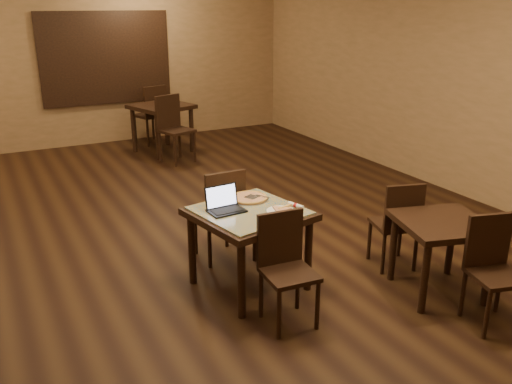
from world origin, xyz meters
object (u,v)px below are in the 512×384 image
tiled_table (249,220)px  chair_main_near (285,262)px  chair_main_far (221,210)px  other_table_c_chair_far (398,221)px  other_table_c (442,233)px  pizza_pan (249,199)px  other_table_a_chair_far (152,111)px  other_table_a_chair_near (173,125)px  laptop (224,204)px  other_table_a (162,113)px  other_table_c_chair_near (493,264)px

tiled_table → chair_main_near: 0.63m
chair_main_far → other_table_c_chair_far: (1.44, -0.97, -0.04)m
other_table_c → chair_main_far: bearing=150.0°
other_table_c_chair_far → chair_main_near: bearing=26.3°
other_table_c → pizza_pan: bearing=155.8°
tiled_table → other_table_a_chair_far: bearing=70.4°
chair_main_near → other_table_a_chair_near: 5.04m
tiled_table → other_table_c_chair_far: other_table_c_chair_far is taller
chair_main_far → laptop: size_ratio=2.99×
tiled_table → other_table_c_chair_far: bearing=-24.6°
chair_main_far → other_table_a: chair_main_far is taller
laptop → other_table_c_chair_near: bearing=-45.3°
other_table_a_chair_near → other_table_c_chair_far: size_ratio=1.20×
other_table_a → other_table_c: size_ratio=1.21×
other_table_a_chair_far → other_table_c_chair_far: 6.01m
chair_main_far → other_table_c: chair_main_far is taller
chair_main_far → other_table_a: 4.46m
other_table_a_chair_near → other_table_c_chair_near: bearing=-101.0°
laptop → other_table_c_chair_near: size_ratio=0.36×
other_table_a → other_table_a_chair_far: other_table_a_chair_far is taller
tiled_table → other_table_c_chair_near: 2.06m
chair_main_far → other_table_c_chair_near: chair_main_far is taller
other_table_a → other_table_c_chair_far: other_table_c_chair_far is taller
other_table_a_chair_far → other_table_c_chair_far: (0.56, -5.98, -0.10)m
other_table_a_chair_far → other_table_c: (0.58, -6.51, -0.03)m
tiled_table → chair_main_near: (0.01, -0.62, -0.14)m
tiled_table → other_table_c: 1.71m
other_table_a → other_table_a_chair_near: other_table_a_chair_near is taller
other_table_a_chair_far → laptop: bearing=61.4°
other_table_a → other_table_c_chair_far: size_ratio=1.24×
pizza_pan → other_table_a_chair_far: (0.76, 5.38, -0.15)m
tiled_table → other_table_a_chair_near: other_table_a_chair_near is taller
other_table_c_chair_far → other_table_a: bearing=-67.9°
pizza_pan → laptop: bearing=-156.4°
chair_main_far → other_table_c_chair_near: 2.52m
other_table_c → other_table_a_chair_far: bearing=111.0°
other_table_a_chair_near → other_table_c_chair_far: 4.75m
other_table_c → other_table_c_chair_near: 0.54m
laptop → other_table_c: bearing=-34.0°
tiled_table → pizza_pan: 0.29m
pizza_pan → other_table_a_chair_near: bearing=80.3°
other_table_c → other_table_c_chair_near: (0.02, -0.53, -0.07)m
laptop → other_table_c_chair_near: (1.68, -1.52, -0.31)m
chair_main_near → other_table_c_chair_far: chair_main_near is taller
pizza_pan → other_table_a_chair_far: bearing=81.9°
pizza_pan → other_table_a_chair_far: other_table_a_chair_far is taller
other_table_a → other_table_a_chair_near: size_ratio=1.03×
laptop → other_table_a_chair_near: 4.38m
other_table_c → tiled_table: bearing=164.6°
other_table_a_chair_near → other_table_a: bearing=69.9°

